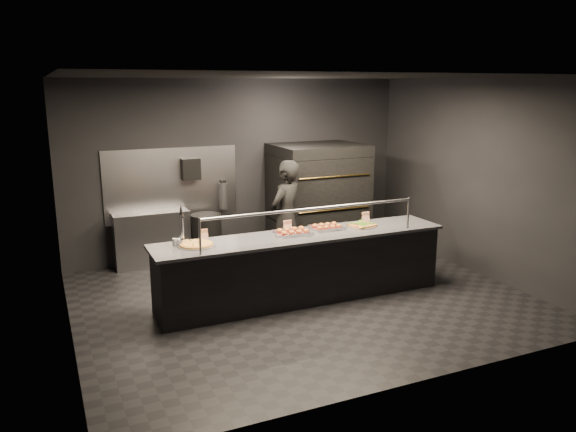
# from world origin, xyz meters

# --- Properties ---
(room) EXTENTS (6.04, 6.00, 3.00)m
(room) POSITION_xyz_m (-0.02, 0.05, 1.50)
(room) COLOR black
(room) RESTS_ON ground
(service_counter) EXTENTS (4.10, 0.78, 1.37)m
(service_counter) POSITION_xyz_m (0.00, -0.00, 0.46)
(service_counter) COLOR black
(service_counter) RESTS_ON ground
(pizza_oven) EXTENTS (1.50, 1.23, 1.91)m
(pizza_oven) POSITION_xyz_m (1.20, 1.90, 0.97)
(pizza_oven) COLOR black
(pizza_oven) RESTS_ON ground
(prep_shelf) EXTENTS (1.20, 0.35, 0.90)m
(prep_shelf) POSITION_xyz_m (-1.60, 2.32, 0.45)
(prep_shelf) COLOR #99999E
(prep_shelf) RESTS_ON ground
(towel_dispenser) EXTENTS (0.30, 0.20, 0.35)m
(towel_dispenser) POSITION_xyz_m (-0.90, 2.39, 1.55)
(towel_dispenser) COLOR black
(towel_dispenser) RESTS_ON room
(fire_extinguisher) EXTENTS (0.14, 0.14, 0.51)m
(fire_extinguisher) POSITION_xyz_m (-0.35, 2.40, 1.06)
(fire_extinguisher) COLOR #B2B2B7
(fire_extinguisher) RESTS_ON room
(beer_tap) EXTENTS (0.14, 0.20, 0.53)m
(beer_tap) POSITION_xyz_m (-1.60, 0.18, 1.07)
(beer_tap) COLOR silver
(beer_tap) RESTS_ON service_counter
(round_pizza) EXTENTS (0.48, 0.48, 0.03)m
(round_pizza) POSITION_xyz_m (-1.45, 0.07, 0.94)
(round_pizza) COLOR silver
(round_pizza) RESTS_ON service_counter
(slider_tray_a) EXTENTS (0.56, 0.49, 0.08)m
(slider_tray_a) POSITION_xyz_m (-0.10, 0.09, 0.95)
(slider_tray_a) COLOR silver
(slider_tray_a) RESTS_ON service_counter
(slider_tray_b) EXTENTS (0.48, 0.37, 0.07)m
(slider_tray_b) POSITION_xyz_m (0.45, 0.15, 0.95)
(slider_tray_b) COLOR silver
(slider_tray_b) RESTS_ON service_counter
(square_pizza) EXTENTS (0.42, 0.42, 0.05)m
(square_pizza) POSITION_xyz_m (0.97, 0.07, 0.94)
(square_pizza) COLOR silver
(square_pizza) RESTS_ON service_counter
(condiment_jar) EXTENTS (0.14, 0.06, 0.09)m
(condiment_jar) POSITION_xyz_m (-1.67, 0.19, 0.96)
(condiment_jar) COLOR silver
(condiment_jar) RESTS_ON service_counter
(tent_cards) EXTENTS (2.59, 0.04, 0.15)m
(tent_cards) POSITION_xyz_m (-0.08, 0.28, 1.00)
(tent_cards) COLOR white
(tent_cards) RESTS_ON service_counter
(trash_bin) EXTENTS (0.49, 0.49, 0.82)m
(trash_bin) POSITION_xyz_m (-0.74, 2.13, 0.41)
(trash_bin) COLOR black
(trash_bin) RESTS_ON ground
(worker) EXTENTS (0.78, 0.71, 1.79)m
(worker) POSITION_xyz_m (0.24, 1.10, 0.89)
(worker) COLOR black
(worker) RESTS_ON ground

